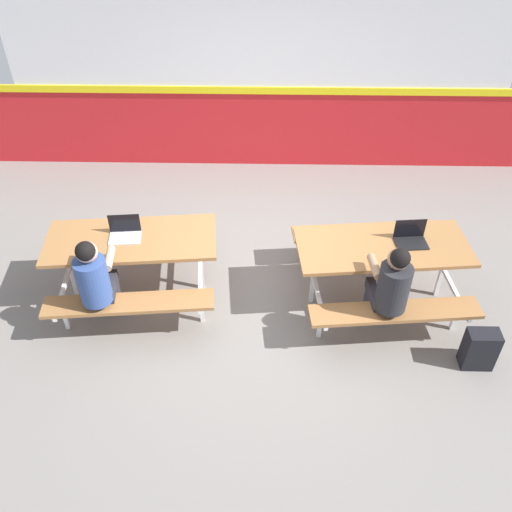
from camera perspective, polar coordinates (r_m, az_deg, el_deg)
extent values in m
cube|color=gray|center=(6.18, 0.02, -3.42)|extent=(10.00, 10.00, 0.02)
cube|color=red|center=(8.14, 0.43, 13.06)|extent=(8.00, 0.12, 1.10)
cube|color=yellow|center=(7.82, 0.44, 16.76)|extent=(8.00, 0.03, 0.10)
cube|color=silver|center=(7.62, 0.48, 22.15)|extent=(6.72, 0.12, 1.40)
cube|color=#9E6B3D|center=(5.81, -12.83, 1.64)|extent=(1.81, 0.91, 0.04)
cube|color=#9E6B3D|center=(5.53, -13.03, -4.80)|extent=(1.68, 0.44, 0.04)
cube|color=#9E6B3D|center=(6.49, -11.92, 3.10)|extent=(1.68, 0.44, 0.04)
cube|color=white|center=(6.19, -18.66, -1.39)|extent=(0.04, 0.04, 0.70)
cube|color=white|center=(6.17, -18.74, -1.11)|extent=(0.19, 1.55, 0.04)
cube|color=white|center=(5.93, -19.23, -5.68)|extent=(0.04, 0.04, 0.41)
cube|color=white|center=(6.66, -17.65, 0.55)|extent=(0.04, 0.04, 0.41)
cube|color=white|center=(5.97, -5.76, -0.80)|extent=(0.04, 0.04, 0.70)
cube|color=white|center=(5.95, -5.78, -0.51)|extent=(0.19, 1.55, 0.04)
cube|color=white|center=(5.70, -5.67, -5.24)|extent=(0.04, 0.04, 0.41)
cube|color=white|center=(6.46, -5.66, 1.16)|extent=(0.04, 0.04, 0.41)
cube|color=#9E6B3D|center=(5.73, 13.02, 0.94)|extent=(1.81, 0.91, 0.04)
cube|color=#9E6B3D|center=(5.47, 14.21, -5.61)|extent=(1.68, 0.44, 0.04)
cube|color=#9E6B3D|center=(6.38, 11.24, 2.50)|extent=(1.68, 0.44, 0.04)
cube|color=white|center=(5.81, 5.92, -2.20)|extent=(0.04, 0.04, 0.70)
cube|color=white|center=(5.79, 5.95, -1.90)|extent=(0.19, 1.55, 0.04)
cube|color=white|center=(5.56, 6.63, -6.81)|extent=(0.04, 0.04, 0.41)
cube|color=white|center=(6.28, 5.12, -0.08)|extent=(0.04, 0.04, 0.41)
cube|color=white|center=(6.19, 18.68, -1.45)|extent=(0.04, 0.04, 0.70)
cube|color=white|center=(6.16, 18.76, -1.17)|extent=(0.19, 1.55, 0.04)
cube|color=white|center=(5.95, 19.95, -5.72)|extent=(0.04, 0.04, 0.41)
cube|color=white|center=(6.63, 17.04, 0.50)|extent=(0.04, 0.04, 0.41)
cylinder|color=#2D2D38|center=(5.97, -15.96, -4.14)|extent=(0.11, 0.11, 0.45)
cylinder|color=#2D2D38|center=(5.93, -14.26, -4.08)|extent=(0.11, 0.11, 0.45)
cube|color=#2D2D38|center=(5.65, -15.80, -3.10)|extent=(0.33, 0.41, 0.12)
cylinder|color=#334C8C|center=(5.37, -16.49, -2.46)|extent=(0.30, 0.30, 0.48)
cylinder|color=tan|center=(5.49, -17.79, -0.37)|extent=(0.11, 0.31, 0.08)
cylinder|color=tan|center=(5.43, -14.93, -0.24)|extent=(0.11, 0.31, 0.08)
sphere|color=tan|center=(5.18, -17.13, 0.39)|extent=(0.20, 0.20, 0.20)
sphere|color=black|center=(5.13, -17.25, 0.48)|extent=(0.18, 0.18, 0.18)
cylinder|color=#2D2D38|center=(5.79, 11.53, -4.89)|extent=(0.11, 0.11, 0.45)
cylinder|color=#2D2D38|center=(5.84, 13.24, -4.76)|extent=(0.11, 0.11, 0.45)
cube|color=#2D2D38|center=(5.51, 13.17, -3.82)|extent=(0.33, 0.41, 0.12)
cylinder|color=#26262B|center=(5.24, 14.02, -3.21)|extent=(0.30, 0.30, 0.48)
cylinder|color=#A57A5B|center=(5.27, 12.17, -1.07)|extent=(0.11, 0.31, 0.08)
cylinder|color=#A57A5B|center=(5.36, 15.06, -0.91)|extent=(0.11, 0.31, 0.08)
sphere|color=#A57A5B|center=(5.04, 14.54, -0.31)|extent=(0.20, 0.20, 0.20)
sphere|color=black|center=(4.99, 14.70, -0.23)|extent=(0.18, 0.18, 0.18)
cube|color=silver|center=(5.81, -13.40, 1.82)|extent=(0.34, 0.25, 0.01)
cube|color=black|center=(5.82, -13.46, 3.33)|extent=(0.32, 0.04, 0.21)
cube|color=black|center=(5.80, 15.74, 1.27)|extent=(0.34, 0.25, 0.01)
cube|color=black|center=(5.81, 15.64, 2.78)|extent=(0.32, 0.04, 0.21)
cube|color=black|center=(5.68, 22.12, -8.92)|extent=(0.30, 0.18, 0.44)
cube|color=black|center=(5.79, 21.67, -8.54)|extent=(0.21, 0.04, 0.19)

